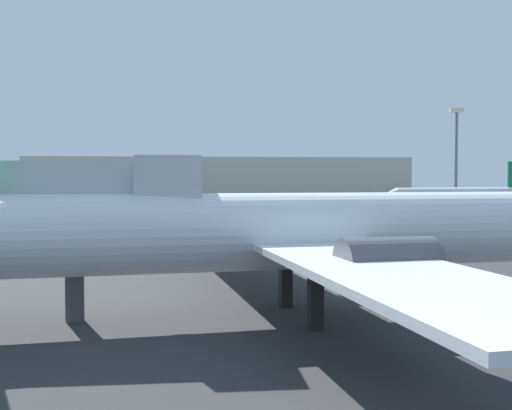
% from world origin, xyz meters
% --- Properties ---
extents(airplane_at_gate, '(37.00, 30.96, 9.42)m').
position_xyz_m(airplane_at_gate, '(3.46, 12.30, 3.33)').
color(airplane_at_gate, silver).
rests_on(airplane_at_gate, ground_plane).
extents(airplane_distant, '(25.26, 21.22, 7.91)m').
position_xyz_m(airplane_distant, '(35.40, 72.39, 2.92)').
color(airplane_distant, silver).
rests_on(airplane_distant, ground_plane).
extents(light_mast_right, '(2.40, 0.50, 17.57)m').
position_xyz_m(light_mast_right, '(42.64, 90.98, 10.02)').
color(light_mast_right, slate).
rests_on(light_mast_right, ground_plane).
extents(terminal_building, '(86.33, 20.08, 10.25)m').
position_xyz_m(terminal_building, '(3.41, 134.14, 5.13)').
color(terminal_building, beige).
rests_on(terminal_building, ground_plane).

